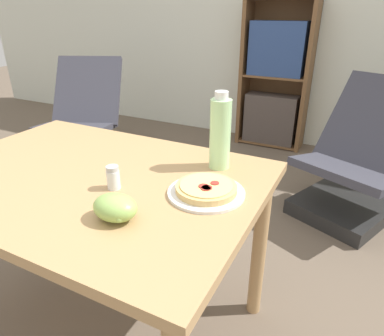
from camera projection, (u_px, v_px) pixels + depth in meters
name	position (u px, v px, depth m)	size (l,w,h in m)	color
ground_plane	(112.00, 310.00, 1.58)	(14.00, 14.00, 0.00)	brown
wall_back	(280.00, 4.00, 3.15)	(8.00, 0.05, 2.60)	silver
dining_table	(93.00, 198.00, 1.25)	(1.21, 0.84, 0.74)	tan
pizza_on_plate	(206.00, 190.00, 1.07)	(0.25, 0.25, 0.04)	white
grape_bunch	(115.00, 208.00, 0.94)	(0.13, 0.11, 0.07)	#93BC5B
drink_bottle	(220.00, 133.00, 1.21)	(0.08, 0.08, 0.28)	#B7EAA3
salt_shaker	(113.00, 178.00, 1.10)	(0.04, 0.04, 0.08)	white
lounge_chair_near	(85.00, 131.00, 3.02)	(0.80, 0.93, 0.88)	black
lounge_chair_far	(353.00, 175.00, 2.22)	(0.80, 0.93, 0.88)	black
bookshelf	(275.00, 82.00, 3.28)	(0.64, 0.28, 1.37)	brown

